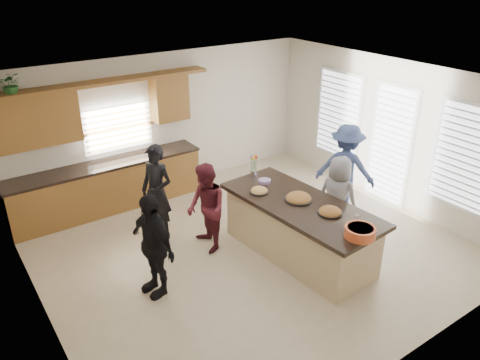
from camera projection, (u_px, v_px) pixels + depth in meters
floor at (251, 248)px, 7.87m from camera, size 6.50×6.50×0.00m
room_shell at (252, 142)px, 7.06m from camera, size 6.52×6.02×2.81m
back_cabinetry at (102, 165)px, 8.76m from camera, size 4.08×0.66×2.46m
right_wall_glazing at (393, 138)px, 8.86m from camera, size 0.06×4.00×2.25m
island at (299, 230)px, 7.53m from camera, size 1.34×2.78×0.95m
platter_front at (330, 212)px, 6.99m from camera, size 0.38×0.38×0.15m
platter_mid at (299, 198)px, 7.39m from camera, size 0.45×0.45×0.18m
platter_back at (259, 191)px, 7.63m from camera, size 0.31×0.31×0.13m
salad_bowl at (360, 232)px, 6.39m from camera, size 0.43×0.43×0.15m
clear_cup at (357, 218)px, 6.81m from camera, size 0.07×0.07×0.09m
plate_stack at (265, 181)px, 7.97m from camera, size 0.21×0.21×0.05m
flower_vase at (254, 167)px, 8.05m from camera, size 0.14×0.14×0.42m
potted_plant at (11, 84)px, 7.46m from camera, size 0.43×0.39×0.39m
woman_left_back at (157, 192)px, 7.93m from camera, size 0.63×0.72×1.66m
woman_left_mid at (206, 208)px, 7.56m from camera, size 0.68×0.81×1.51m
woman_left_front at (153, 245)px, 6.52m from camera, size 0.52×0.97×1.58m
woman_right_back at (345, 168)px, 8.75m from camera, size 1.14×1.28×1.72m
woman_right_front at (337, 197)px, 7.95m from camera, size 0.64×0.82×1.47m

